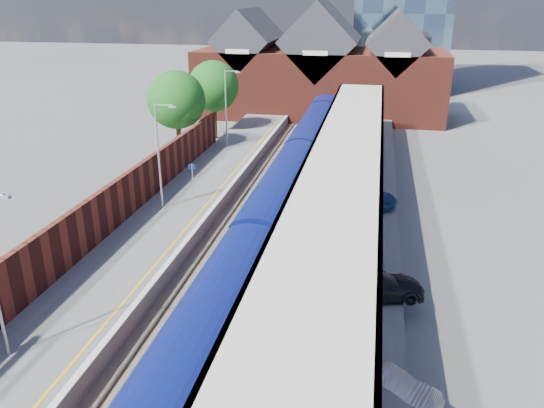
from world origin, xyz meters
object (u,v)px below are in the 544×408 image
(lamp_post_d, at_px, (227,103))
(platform_sign, at_px, (192,175))
(train, at_px, (301,158))
(parked_car_silver, at_px, (387,388))
(parked_car_dark, at_px, (376,285))
(lamp_post_c, at_px, (160,150))
(parked_car_blue, at_px, (363,196))

(lamp_post_d, relative_size, platform_sign, 2.80)
(train, height_order, platform_sign, platform_sign)
(parked_car_silver, relative_size, parked_car_dark, 0.81)
(lamp_post_c, relative_size, platform_sign, 2.80)
(parked_car_silver, xyz_separation_m, parked_car_dark, (-0.49, 6.94, 0.05))
(lamp_post_c, distance_m, lamp_post_d, 16.00)
(train, relative_size, platform_sign, 26.36)
(lamp_post_c, xyz_separation_m, parked_car_silver, (14.56, -15.81, -3.38))
(platform_sign, bearing_deg, train, 48.44)
(lamp_post_d, relative_size, parked_car_silver, 1.89)
(platform_sign, height_order, parked_car_blue, platform_sign)
(train, bearing_deg, lamp_post_c, -130.12)
(parked_car_dark, bearing_deg, lamp_post_c, 41.09)
(parked_car_silver, bearing_deg, lamp_post_d, 42.31)
(lamp_post_c, relative_size, parked_car_silver, 1.89)
(train, height_order, parked_car_blue, train)
(train, xyz_separation_m, parked_car_blue, (5.16, -6.31, -0.48))
(parked_car_dark, bearing_deg, train, 2.20)
(platform_sign, xyz_separation_m, parked_car_silver, (13.20, -17.81, -1.08))
(parked_car_blue, bearing_deg, train, 57.90)
(platform_sign, bearing_deg, lamp_post_c, -124.26)
(lamp_post_c, height_order, lamp_post_d, same)
(lamp_post_c, distance_m, parked_car_dark, 16.97)
(train, bearing_deg, parked_car_dark, -71.13)
(lamp_post_d, height_order, parked_car_dark, lamp_post_d)
(lamp_post_c, bearing_deg, lamp_post_d, 90.00)
(parked_car_silver, height_order, parked_car_dark, parked_car_dark)
(platform_sign, xyz_separation_m, parked_car_blue, (11.65, 1.01, -1.04))
(train, height_order, lamp_post_c, lamp_post_c)
(train, distance_m, parked_car_blue, 8.16)
(parked_car_dark, distance_m, parked_car_blue, 11.94)
(lamp_post_d, distance_m, platform_sign, 14.25)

